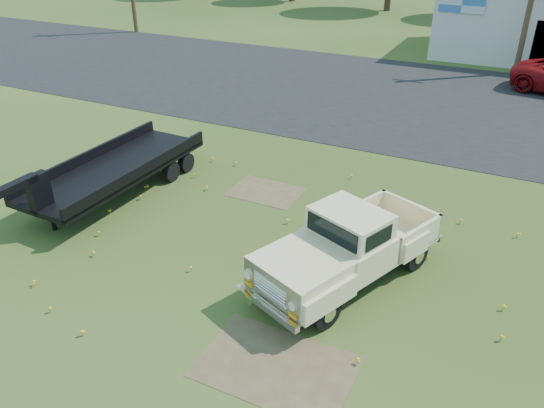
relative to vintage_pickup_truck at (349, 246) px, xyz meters
The scene contains 6 objects.
ground 2.05m from the vintage_pickup_truck, behind, with size 140.00×140.00×0.00m, color #2E3F14.
asphalt_lot 14.85m from the vintage_pickup_truck, 96.95° to the left, with size 90.00×14.00×0.02m, color black.
dirt_patch_a 3.44m from the vintage_pickup_truck, 95.07° to the right, with size 3.00×2.00×0.01m, color brown.
dirt_patch_b 5.06m from the vintage_pickup_truck, 139.78° to the left, with size 2.20×1.60×0.01m, color brown.
vintage_pickup_truck is the anchor object (origin of this frame).
flatbed_trailer 8.06m from the vintage_pickup_truck, behind, with size 2.27×6.82×1.86m, color black, non-canonical shape.
Camera 1 is at (4.74, -9.79, 7.82)m, focal length 35.00 mm.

